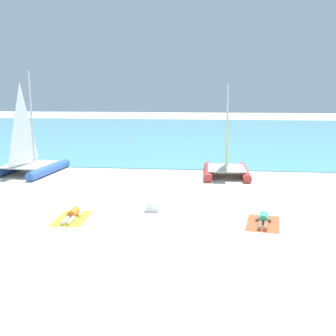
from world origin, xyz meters
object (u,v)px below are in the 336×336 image
Objects in this scene: sailboat_blue at (29,159)px; sunbather_left at (72,214)px; towel_right at (263,223)px; sailboat_red at (226,163)px; cooler_box at (153,207)px; sunbather_right at (263,219)px; towel_left at (72,218)px.

sunbather_left is at bearing -50.97° from sailboat_blue.
sunbather_left is 6.78m from towel_right.
sailboat_blue is at bearing -178.71° from sailboat_red.
sailboat_red reaches higher than cooler_box.
towel_right is at bearing -90.00° from sunbather_right.
towel_right is 3.80× the size of cooler_box.
towel_left is at bearing -90.00° from sunbather_left.
sailboat_red is 2.55× the size of towel_right.
towel_left is 1.21× the size of sunbather_right.
sunbather_left is (5.04, -7.58, -0.69)m from sailboat_blue.
sunbather_left is at bearing -126.58° from sailboat_red.
cooler_box reaches higher than sunbather_left.
sunbather_left is at bearing -169.92° from sunbather_right.
sailboat_red is at bearing 7.84° from sailboat_blue.
cooler_box reaches higher than sunbather_right.
towel_left and towel_right have the same top height.
towel_left is 6.79m from sunbather_right.
sunbather_right is at bearing 81.37° from towel_right.
towel_right is at bearing -26.89° from sailboat_blue.
sailboat_red is 9.68× the size of cooler_box.
sunbather_right is at bearing -26.64° from sailboat_blue.
towel_right is 4.16m from cooler_box.
towel_right is (11.81, -7.48, -0.82)m from sailboat_blue.
sailboat_red reaches higher than towel_left.
sailboat_blue is 14.00m from towel_right.
sunbather_right is (6.78, 0.24, 0.13)m from towel_left.
sailboat_red is at bearing 52.12° from sunbather_left.
cooler_box is (2.76, 1.22, 0.17)m from towel_left.
sailboat_red reaches higher than towel_right.
sailboat_red is 7.96m from sunbather_right.
towel_left is 6.78m from towel_right.
sailboat_blue is 10.12m from cooler_box.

